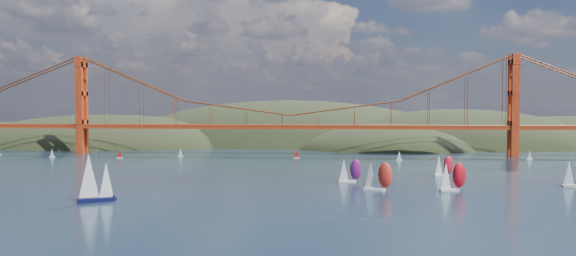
# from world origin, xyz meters

# --- Properties ---
(ground) EXTENTS (1200.00, 1200.00, 0.00)m
(ground) POSITION_xyz_m (0.00, 0.00, 0.00)
(ground) COLOR black
(ground) RESTS_ON ground
(headlands) EXTENTS (725.00, 225.00, 96.00)m
(headlands) POSITION_xyz_m (44.95, 278.29, -12.46)
(headlands) COLOR black
(headlands) RESTS_ON ground
(bridge) EXTENTS (552.00, 12.00, 55.00)m
(bridge) POSITION_xyz_m (-1.75, 180.00, 32.23)
(bridge) COLOR maroon
(bridge) RESTS_ON ground
(sloop_navy) EXTENTS (10.65, 8.84, 15.55)m
(sloop_navy) POSITION_xyz_m (-45.56, 25.68, 6.86)
(sloop_navy) COLOR black
(sloop_navy) RESTS_ON ground
(racer_0) EXTENTS (9.52, 5.62, 10.67)m
(racer_0) POSITION_xyz_m (37.50, 52.81, 5.04)
(racer_0) COLOR white
(racer_0) RESTS_ON ground
(racer_1) EXTENTS (9.35, 5.71, 10.47)m
(racer_1) POSITION_xyz_m (61.58, 53.86, 4.95)
(racer_1) COLOR silver
(racer_1) RESTS_ON ground
(racer_2) EXTENTS (8.83, 3.59, 10.17)m
(racer_2) POSITION_xyz_m (105.26, 66.37, 4.81)
(racer_2) COLOR silver
(racer_2) RESTS_ON ground
(racer_3) EXTENTS (8.02, 4.68, 8.99)m
(racer_3) POSITION_xyz_m (66.22, 92.13, 4.25)
(racer_3) COLOR white
(racer_3) RESTS_ON ground
(racer_rwb) EXTENTS (8.42, 3.66, 9.56)m
(racer_rwb) POSITION_xyz_m (29.08, 72.02, 4.52)
(racer_rwb) COLOR white
(racer_rwb) RESTS_ON ground
(distant_boat_1) EXTENTS (3.00, 2.00, 4.70)m
(distant_boat_1) POSITION_xyz_m (-124.90, 154.54, 2.41)
(distant_boat_1) COLOR silver
(distant_boat_1) RESTS_ON ground
(distant_boat_2) EXTENTS (3.00, 2.00, 4.70)m
(distant_boat_2) POSITION_xyz_m (-87.54, 152.99, 2.41)
(distant_boat_2) COLOR silver
(distant_boat_2) RESTS_ON ground
(distant_boat_3) EXTENTS (3.00, 2.00, 4.70)m
(distant_boat_3) POSITION_xyz_m (-58.34, 164.14, 2.41)
(distant_boat_3) COLOR silver
(distant_boat_3) RESTS_ON ground
(distant_boat_4) EXTENTS (3.00, 2.00, 4.70)m
(distant_boat_4) POSITION_xyz_m (122.56, 161.61, 2.41)
(distant_boat_4) COLOR silver
(distant_boat_4) RESTS_ON ground
(distant_boat_8) EXTENTS (3.00, 2.00, 4.70)m
(distant_boat_8) POSITION_xyz_m (56.20, 152.35, 2.41)
(distant_boat_8) COLOR silver
(distant_boat_8) RESTS_ON ground
(distant_boat_9) EXTENTS (3.00, 2.00, 4.70)m
(distant_boat_9) POSITION_xyz_m (4.38, 160.03, 2.41)
(distant_boat_9) COLOR silver
(distant_boat_9) RESTS_ON ground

